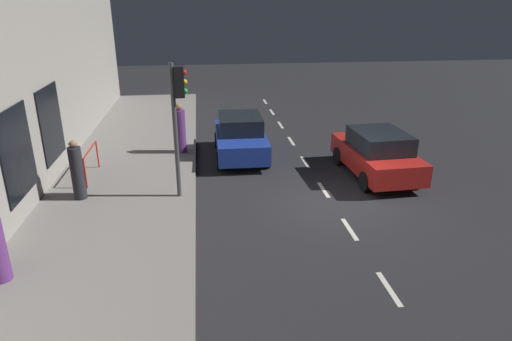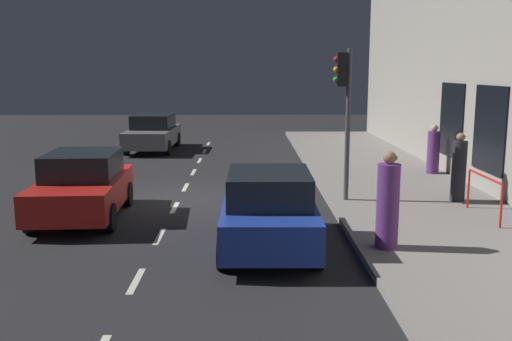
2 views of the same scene
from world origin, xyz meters
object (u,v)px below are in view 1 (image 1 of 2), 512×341
object	(u,v)px
parked_car_1	(240,137)
parked_car_2	(377,154)
pedestrian_1	(77,172)
traffic_light	(178,105)
pedestrian_2	(180,130)

from	to	relation	value
parked_car_1	parked_car_2	xyz separation A→B (m)	(-4.35, 2.50, 0.00)
parked_car_2	pedestrian_1	bearing A→B (deg)	-176.68
parked_car_1	pedestrian_1	distance (m)	6.15
traffic_light	pedestrian_2	size ratio (longest dim) A/B	2.08
traffic_light	pedestrian_1	bearing A→B (deg)	-3.48
pedestrian_2	parked_car_2	bearing A→B (deg)	-85.88
traffic_light	pedestrian_1	size ratio (longest dim) A/B	2.19
traffic_light	pedestrian_2	distance (m)	4.53
parked_car_1	pedestrian_2	size ratio (longest dim) A/B	2.09
traffic_light	pedestrian_2	world-z (taller)	traffic_light
traffic_light	parked_car_2	size ratio (longest dim) A/B	0.96
pedestrian_1	parked_car_1	bearing A→B (deg)	-66.66
parked_car_2	pedestrian_2	size ratio (longest dim) A/B	2.16
pedestrian_2	parked_car_1	bearing A→B (deg)	-72.36
parked_car_1	pedestrian_1	world-z (taller)	pedestrian_1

